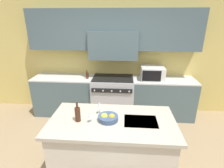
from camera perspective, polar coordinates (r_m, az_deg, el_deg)
back_cabinetry at (r=4.08m, az=0.59°, el=12.17°), size 10.00×0.46×2.70m
back_counter at (r=4.17m, az=0.30°, el=-4.07°), size 3.71×0.62×0.92m
range_stove at (r=4.15m, az=0.28°, el=-4.07°), size 0.95×0.70×0.94m
microwave at (r=3.99m, az=13.04°, el=3.51°), size 0.50×0.44×0.28m
kitchen_island at (r=2.68m, az=0.05°, el=-19.86°), size 1.71×0.91×0.91m
wine_bottle at (r=2.38m, az=-11.16°, el=-9.57°), size 0.07×0.07×0.28m
wine_glass_near at (r=2.31m, az=-6.95°, el=-9.73°), size 0.07×0.07×0.18m
wine_glass_far at (r=2.51m, az=-4.09°, el=-7.10°), size 0.07×0.07×0.18m
fruit_bowl at (r=2.39m, az=-1.38°, el=-10.94°), size 0.27×0.27×0.10m
oil_bottle_on_counter at (r=3.99m, az=-8.11°, el=2.82°), size 0.06×0.06×0.20m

